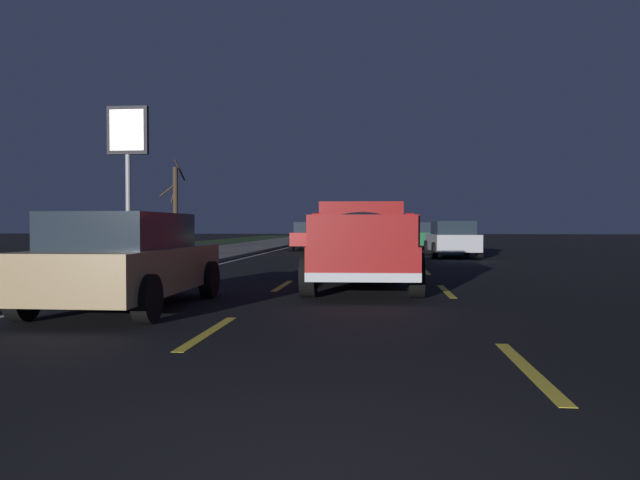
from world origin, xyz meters
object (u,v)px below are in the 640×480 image
(sedan_silver, at_px, (452,239))
(gas_price_sign, at_px, (128,143))
(sedan_green, at_px, (430,236))
(bare_tree_far, at_px, (175,206))
(pickup_truck, at_px, (361,242))
(sedan_tan, at_px, (127,260))
(sedan_red, at_px, (311,236))

(sedan_silver, bearing_deg, gas_price_sign, 88.50)
(sedan_green, xyz_separation_m, gas_price_sign, (-8.12, 14.40, 4.33))
(sedan_silver, relative_size, bare_tree_far, 0.86)
(pickup_truck, relative_size, sedan_silver, 1.24)
(sedan_green, relative_size, bare_tree_far, 0.86)
(pickup_truck, bearing_deg, sedan_silver, -14.98)
(gas_price_sign, height_order, bare_tree_far, gas_price_sign)
(pickup_truck, height_order, sedan_tan, pickup_truck)
(pickup_truck, distance_m, sedan_silver, 13.69)
(sedan_tan, bearing_deg, pickup_truck, -44.64)
(sedan_silver, bearing_deg, sedan_green, 1.24)
(sedan_red, bearing_deg, sedan_tan, 179.09)
(pickup_truck, relative_size, bare_tree_far, 1.07)
(sedan_red, relative_size, sedan_tan, 1.00)
(sedan_tan, relative_size, bare_tree_far, 0.86)
(sedan_green, bearing_deg, gas_price_sign, 119.41)
(sedan_red, bearing_deg, gas_price_sign, 129.42)
(sedan_green, relative_size, sedan_red, 1.01)
(bare_tree_far, bearing_deg, gas_price_sign, -178.42)
(sedan_tan, xyz_separation_m, bare_tree_far, (24.33, 7.57, 1.73))
(pickup_truck, relative_size, gas_price_sign, 0.81)
(sedan_silver, bearing_deg, sedan_red, 45.30)
(sedan_tan, bearing_deg, sedan_silver, -23.04)
(sedan_silver, distance_m, bare_tree_far, 16.61)
(bare_tree_far, bearing_deg, sedan_silver, -116.60)
(sedan_tan, height_order, bare_tree_far, bare_tree_far)
(sedan_silver, distance_m, sedan_tan, 18.40)
(pickup_truck, bearing_deg, bare_tree_far, 28.59)
(sedan_silver, xyz_separation_m, bare_tree_far, (7.40, 14.77, 1.73))
(pickup_truck, distance_m, sedan_tan, 5.22)
(sedan_red, xyz_separation_m, sedan_silver, (-6.76, -6.83, 0.00))
(bare_tree_far, bearing_deg, pickup_truck, -151.41)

